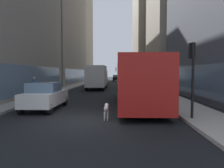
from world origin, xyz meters
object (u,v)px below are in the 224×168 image
dalmatian_dog (106,109)px  pedestrian_with_handbag (34,87)px  transit_bus (136,79)px  traffic_light_near (192,67)px  car_silver_sedan (103,80)px  car_blue_hatchback (127,82)px  box_truck (97,77)px  car_black_suv (117,78)px  car_white_van (45,96)px

dalmatian_dog → pedestrian_with_handbag: 10.17m
transit_bus → traffic_light_near: 5.37m
car_silver_sedan → car_blue_hatchback: bearing=-61.6°
pedestrian_with_handbag → box_truck: bearing=66.6°
car_silver_sedan → traffic_light_near: (6.10, -27.57, 1.61)m
car_black_suv → transit_bus: bearing=-87.5°
car_silver_sedan → transit_bus: bearing=-80.0°
dalmatian_dog → traffic_light_near: size_ratio=0.28×
box_truck → pedestrian_with_handbag: box_truck is taller
box_truck → car_black_suv: bearing=84.3°
car_black_suv → box_truck: box_truck is taller
pedestrian_with_handbag → car_blue_hatchback: bearing=55.7°
pedestrian_with_handbag → traffic_light_near: (10.47, -7.93, 1.42)m
dalmatian_dog → traffic_light_near: 4.36m
car_blue_hatchback → box_truck: size_ratio=0.57×
car_silver_sedan → pedestrian_with_handbag: pedestrian_with_handbag is taller
car_silver_sedan → traffic_light_near: size_ratio=1.24×
transit_bus → car_silver_sedan: bearing=100.0°
transit_bus → dalmatian_dog: transit_bus is taller
car_blue_hatchback → traffic_light_near: traffic_light_near is taller
transit_bus → car_black_suv: transit_bus is taller
car_black_suv → traffic_light_near: (3.70, -42.22, 1.61)m
transit_bus → car_white_van: 6.08m
transit_bus → car_blue_hatchback: 15.30m
car_black_suv → traffic_light_near: size_ratio=1.39×
dalmatian_dog → traffic_light_near: traffic_light_near is taller
car_silver_sedan → box_truck: size_ratio=0.56×
car_blue_hatchback → pedestrian_with_handbag: bearing=-124.3°
car_blue_hatchback → car_black_suv: bearing=94.2°
car_blue_hatchback → traffic_light_near: (2.10, -20.17, 1.61)m
car_silver_sedan → box_truck: 9.60m
car_silver_sedan → car_black_suv: (2.40, 14.65, 0.00)m
car_black_suv → car_white_van: same height
box_truck → car_blue_hatchback: bearing=28.4°
box_truck → car_silver_sedan: bearing=90.0°
car_black_suv → box_truck: size_ratio=0.63×
box_truck → dalmatian_dog: size_ratio=7.79×
pedestrian_with_handbag → traffic_light_near: bearing=-37.1°
transit_bus → dalmatian_dog: size_ratio=11.98×
transit_bus → dalmatian_dog: bearing=-110.9°
car_black_suv → pedestrian_with_handbag: pedestrian_with_handbag is taller
car_silver_sedan → car_black_suv: bearing=80.7°
car_silver_sedan → car_black_suv: 14.85m
car_silver_sedan → pedestrian_with_handbag: (-4.37, -19.65, 0.19)m
transit_bus → traffic_light_near: bearing=-66.8°
car_white_van → dalmatian_dog: size_ratio=4.18×
transit_bus → car_blue_hatchback: transit_bus is taller
pedestrian_with_handbag → car_white_van: bearing=-61.9°
car_white_van → box_truck: 15.37m
transit_bus → traffic_light_near: size_ratio=3.39×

